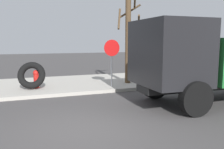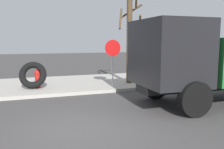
{
  "view_description": "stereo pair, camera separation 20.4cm",
  "coord_description": "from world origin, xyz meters",
  "px_view_note": "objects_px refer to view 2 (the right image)",
  "views": [
    {
      "loc": [
        -1.52,
        -6.02,
        2.3
      ],
      "look_at": [
        1.82,
        2.77,
        1.01
      ],
      "focal_mm": 39.22,
      "sensor_mm": 36.0,
      "label": 1
    },
    {
      "loc": [
        -1.33,
        -6.09,
        2.3
      ],
      "look_at": [
        1.82,
        2.77,
        1.01
      ],
      "focal_mm": 39.22,
      "sensor_mm": 36.0,
      "label": 2
    }
  ],
  "objects_px": {
    "stop_sign": "(113,54)",
    "dump_truck_green": "(222,60)",
    "bare_tree": "(130,38)",
    "loose_tire": "(33,75)",
    "fire_hydrant": "(38,78)"
  },
  "relations": [
    {
      "from": "stop_sign",
      "to": "dump_truck_green",
      "type": "distance_m",
      "value": 4.69
    },
    {
      "from": "loose_tire",
      "to": "stop_sign",
      "type": "xyz_separation_m",
      "value": [
        3.56,
        -0.76,
        0.91
      ]
    },
    {
      "from": "loose_tire",
      "to": "dump_truck_green",
      "type": "bearing_deg",
      "value": -32.8
    },
    {
      "from": "dump_truck_green",
      "to": "bare_tree",
      "type": "bearing_deg",
      "value": 113.92
    },
    {
      "from": "loose_tire",
      "to": "dump_truck_green",
      "type": "height_order",
      "value": "dump_truck_green"
    },
    {
      "from": "stop_sign",
      "to": "dump_truck_green",
      "type": "bearing_deg",
      "value": -48.8
    },
    {
      "from": "loose_tire",
      "to": "bare_tree",
      "type": "relative_size",
      "value": 0.28
    },
    {
      "from": "loose_tire",
      "to": "dump_truck_green",
      "type": "relative_size",
      "value": 0.17
    },
    {
      "from": "fire_hydrant",
      "to": "dump_truck_green",
      "type": "height_order",
      "value": "dump_truck_green"
    },
    {
      "from": "stop_sign",
      "to": "bare_tree",
      "type": "relative_size",
      "value": 0.51
    },
    {
      "from": "bare_tree",
      "to": "loose_tire",
      "type": "bearing_deg",
      "value": -179.87
    },
    {
      "from": "dump_truck_green",
      "to": "bare_tree",
      "type": "xyz_separation_m",
      "value": [
        -1.9,
        4.29,
        0.84
      ]
    },
    {
      "from": "fire_hydrant",
      "to": "loose_tire",
      "type": "relative_size",
      "value": 0.68
    },
    {
      "from": "fire_hydrant",
      "to": "dump_truck_green",
      "type": "xyz_separation_m",
      "value": [
        6.44,
        -4.43,
        1.01
      ]
    },
    {
      "from": "stop_sign",
      "to": "dump_truck_green",
      "type": "height_order",
      "value": "dump_truck_green"
    }
  ]
}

